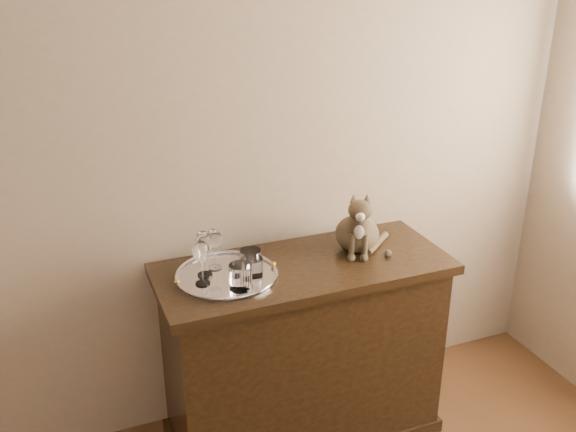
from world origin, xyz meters
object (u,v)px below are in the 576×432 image
at_px(wine_glass_a, 204,253).
at_px(tumbler_b, 241,277).
at_px(tumbler_c, 251,261).
at_px(wine_glass_c, 202,263).
at_px(tumbler_a, 252,270).
at_px(sideboard, 303,352).
at_px(cat, 358,218).
at_px(tray, 227,276).
at_px(wine_glass_b, 214,249).

relative_size(wine_glass_a, tumbler_b, 1.91).
distance_m(wine_glass_a, tumbler_b, 0.19).
bearing_deg(tumbler_c, wine_glass_c, -173.68).
distance_m(tumbler_a, tumbler_b, 0.07).
height_order(sideboard, tumbler_c, tumbler_c).
distance_m(tumbler_a, cat, 0.53).
xyz_separation_m(wine_glass_a, tumbler_a, (0.16, -0.11, -0.05)).
bearing_deg(tumbler_a, wine_glass_c, 165.18).
relative_size(wine_glass_c, tumbler_a, 1.89).
relative_size(tray, tumbler_a, 4.22).
xyz_separation_m(sideboard, cat, (0.27, 0.05, 0.57)).
relative_size(sideboard, tray, 3.00).
height_order(wine_glass_b, wine_glass_c, wine_glass_c).
xyz_separation_m(wine_glass_c, tumbler_a, (0.18, -0.05, -0.04)).
distance_m(wine_glass_a, wine_glass_c, 0.07).
bearing_deg(tumbler_a, tumbler_b, -145.71).
relative_size(wine_glass_a, cat, 0.66).
bearing_deg(tumbler_b, tumbler_c, 55.34).
bearing_deg(tray, cat, 3.89).
xyz_separation_m(wine_glass_b, cat, (0.61, -0.04, 0.05)).
height_order(tumbler_a, tumbler_c, same).
bearing_deg(wine_glass_b, tray, -71.39).
xyz_separation_m(tumbler_b, cat, (0.57, 0.16, 0.09)).
height_order(wine_glass_c, tumbler_a, wine_glass_c).
distance_m(tray, tumbler_a, 0.12).
bearing_deg(tumbler_a, wine_glass_a, 144.35).
xyz_separation_m(tumbler_c, cat, (0.49, 0.05, 0.09)).
distance_m(wine_glass_b, tumbler_c, 0.15).
bearing_deg(tray, wine_glass_c, -163.34).
relative_size(sideboard, tumbler_c, 12.71).
bearing_deg(tumbler_c, cat, 5.68).
relative_size(sideboard, wine_glass_b, 7.11).
relative_size(tumbler_a, tumbler_b, 0.97).
bearing_deg(tumbler_c, wine_glass_a, 166.56).
height_order(sideboard, tumbler_a, tumbler_a).
bearing_deg(wine_glass_b, tumbler_b, -76.75).
height_order(tray, cat, cat).
xyz_separation_m(wine_glass_c, cat, (0.69, 0.07, 0.04)).
relative_size(wine_glass_b, wine_glass_c, 0.94).
distance_m(sideboard, wine_glass_a, 0.66).
xyz_separation_m(tray, tumbler_c, (0.10, -0.01, 0.05)).
bearing_deg(sideboard, wine_glass_b, 165.79).
relative_size(wine_glass_b, tumbler_b, 1.72).
xyz_separation_m(wine_glass_b, wine_glass_c, (-0.08, -0.11, 0.01)).
height_order(wine_glass_a, wine_glass_b, wine_glass_a).
bearing_deg(tumbler_c, tray, 174.75).
xyz_separation_m(wine_glass_b, tumbler_b, (0.05, -0.19, -0.04)).
distance_m(sideboard, cat, 0.63).
bearing_deg(tumbler_c, wine_glass_b, 145.30).
bearing_deg(wine_glass_a, wine_glass_c, -112.33).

